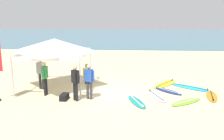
{
  "coord_description": "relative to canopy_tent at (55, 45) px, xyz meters",
  "views": [
    {
      "loc": [
        1.07,
        -12.5,
        4.06
      ],
      "look_at": [
        0.17,
        1.01,
        1.0
      ],
      "focal_mm": 40.44,
      "sensor_mm": 36.0,
      "label": 1
    }
  ],
  "objects": [
    {
      "name": "surfboard_yellow",
      "position": [
        6.06,
        1.21,
        -2.35
      ],
      "size": [
        1.85,
        2.23,
        0.19
      ],
      "color": "yellow",
      "rests_on": "ground"
    },
    {
      "name": "person_black",
      "position": [
        1.45,
        -1.84,
        -1.4
      ],
      "size": [
        0.41,
        0.42,
        1.71
      ],
      "color": "black",
      "rests_on": "ground"
    },
    {
      "name": "surfboard_lime",
      "position": [
        6.64,
        -1.77,
        -2.35
      ],
      "size": [
        1.79,
        1.53,
        0.19
      ],
      "color": "#7AD12D",
      "rests_on": "ground"
    },
    {
      "name": "person_yellow",
      "position": [
        1.51,
        1.12,
        -1.73
      ],
      "size": [
        0.45,
        0.4,
        1.2
      ],
      "color": "#2D2D33",
      "rests_on": "ground"
    },
    {
      "name": "surfboard_white",
      "position": [
        5.32,
        -1.0,
        -2.35
      ],
      "size": [
        1.12,
        1.98,
        0.19
      ],
      "color": "white",
      "rests_on": "ground"
    },
    {
      "name": "person_blue",
      "position": [
        2.07,
        -1.58,
        -1.4
      ],
      "size": [
        0.53,
        0.32,
        1.71
      ],
      "color": "#383842",
      "rests_on": "ground"
    },
    {
      "name": "person_grey",
      "position": [
        -0.78,
        -0.11,
        -1.4
      ],
      "size": [
        0.54,
        0.28,
        1.71
      ],
      "color": "#2D2D33",
      "rests_on": "ground"
    },
    {
      "name": "canopy_tent",
      "position": [
        0.0,
        0.0,
        0.0
      ],
      "size": [
        3.41,
        3.41,
        2.75
      ],
      "color": "#B7B7BC",
      "rests_on": "ground"
    },
    {
      "name": "surfboard_cyan",
      "position": [
        7.39,
        0.61,
        -2.35
      ],
      "size": [
        2.24,
        1.92,
        0.19
      ],
      "color": "#23B2CC",
      "rests_on": "ground"
    },
    {
      "name": "surfboard_orange",
      "position": [
        8.08,
        -0.86,
        -2.35
      ],
      "size": [
        0.9,
        1.92,
        0.19
      ],
      "color": "orange",
      "rests_on": "ground"
    },
    {
      "name": "surfboard_teal",
      "position": [
        4.33,
        -1.92,
        -2.35
      ],
      "size": [
        1.08,
        1.92,
        0.19
      ],
      "color": "#19847F",
      "rests_on": "ground"
    },
    {
      "name": "person_green",
      "position": [
        -0.24,
        -1.1,
        -1.4
      ],
      "size": [
        0.23,
        0.55,
        1.71
      ],
      "color": "black",
      "rests_on": "ground"
    },
    {
      "name": "gear_bag_near_tent",
      "position": [
        0.88,
        -1.76,
        -2.25
      ],
      "size": [
        0.37,
        0.62,
        0.28
      ],
      "primitive_type": "cube",
      "rotation": [
        0.0,
        0.0,
        1.49
      ],
      "color": "black",
      "rests_on": "ground"
    },
    {
      "name": "surfboard_navy",
      "position": [
        6.02,
        -0.12,
        -2.35
      ],
      "size": [
        1.58,
        1.67,
        0.19
      ],
      "color": "navy",
      "rests_on": "ground"
    },
    {
      "name": "sea",
      "position": [
        2.85,
        32.99,
        -2.34
      ],
      "size": [
        80.0,
        36.0,
        0.1
      ],
      "primitive_type": "cube",
      "color": "teal",
      "rests_on": "ground"
    },
    {
      "name": "ground_plane",
      "position": [
        2.85,
        -0.58,
        -2.39
      ],
      "size": [
        80.0,
        80.0,
        0.0
      ],
      "primitive_type": "plane",
      "color": "beige"
    }
  ]
}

